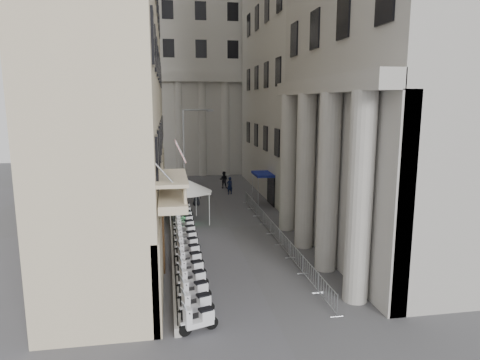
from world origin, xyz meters
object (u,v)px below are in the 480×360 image
object	(u,v)px
street_lamp	(188,153)
security_tent	(190,186)
pedestrian_a	(230,186)
pedestrian_b	(224,180)
scooter_0	(199,332)
info_kiosk	(175,216)

from	to	relation	value
street_lamp	security_tent	bearing A→B (deg)	-115.55
street_lamp	pedestrian_a	distance (m)	10.17
pedestrian_a	pedestrian_b	size ratio (longest dim) A/B	0.96
street_lamp	pedestrian_a	xyz separation A→B (m)	(4.63, 7.90, -4.44)
security_tent	pedestrian_b	size ratio (longest dim) A/B	2.37
security_tent	pedestrian_b	xyz separation A→B (m)	(4.47, 13.64, -2.09)
scooter_0	info_kiosk	xyz separation A→B (m)	(-0.66, 15.86, 0.83)
scooter_0	pedestrian_a	world-z (taller)	pedestrian_a
scooter_0	security_tent	xyz separation A→B (m)	(0.54, 16.44, 3.03)
info_kiosk	pedestrian_b	bearing A→B (deg)	75.20
scooter_0	pedestrian_b	bearing A→B (deg)	-27.65
street_lamp	pedestrian_a	world-z (taller)	street_lamp
scooter_0	security_tent	distance (m)	16.72
security_tent	street_lamp	world-z (taller)	street_lamp
security_tent	street_lamp	xyz separation A→B (m)	(0.03, 2.40, 2.32)
info_kiosk	pedestrian_a	world-z (taller)	pedestrian_a
pedestrian_a	security_tent	bearing A→B (deg)	44.36
info_kiosk	pedestrian_b	size ratio (longest dim) A/B	0.88
scooter_0	pedestrian_a	bearing A→B (deg)	-29.19
security_tent	info_kiosk	world-z (taller)	security_tent
street_lamp	info_kiosk	bearing A→B (deg)	-137.27
security_tent	street_lamp	distance (m)	3.34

